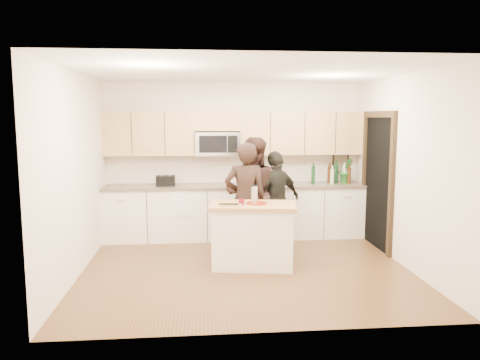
{
  "coord_description": "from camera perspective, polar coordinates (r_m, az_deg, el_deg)",
  "views": [
    {
      "loc": [
        -0.66,
        -6.32,
        2.1
      ],
      "look_at": [
        -0.05,
        0.35,
        1.2
      ],
      "focal_mm": 35.0,
      "sensor_mm": 36.0,
      "label": 1
    }
  ],
  "objects": [
    {
      "name": "woman_right",
      "position": [
        7.51,
        4.41,
        -2.45
      ],
      "size": [
        0.99,
        0.81,
        1.57
      ],
      "primitive_type": "imported",
      "rotation": [
        0.0,
        0.0,
        3.69
      ],
      "color": "black",
      "rests_on": "ground"
    },
    {
      "name": "box_grater",
      "position": [
        6.59,
        1.76,
        -1.62
      ],
      "size": [
        0.1,
        0.07,
        0.24
      ],
      "color": "silver",
      "rests_on": "red_plate"
    },
    {
      "name": "dish_towel",
      "position": [
        7.93,
        -7.29,
        -1.85
      ],
      "size": [
        0.34,
        0.6,
        0.48
      ],
      "color": "white",
      "rests_on": "ground"
    },
    {
      "name": "island",
      "position": [
        6.65,
        1.58,
        -6.7
      ],
      "size": [
        1.29,
        0.87,
        0.9
      ],
      "rotation": [
        0.0,
        0.0,
        -0.15
      ],
      "color": "white",
      "rests_on": "ground"
    },
    {
      "name": "framed_picture",
      "position": [
        8.74,
        12.15,
        2.09
      ],
      "size": [
        0.3,
        0.03,
        0.38
      ],
      "color": "black",
      "rests_on": "ground"
    },
    {
      "name": "cutting_board",
      "position": [
        6.42,
        -1.18,
        -3.05
      ],
      "size": [
        0.32,
        0.23,
        0.02
      ],
      "primitive_type": "cube",
      "rotation": [
        0.0,
        0.0,
        -0.15
      ],
      "color": "#A67945",
      "rests_on": "island"
    },
    {
      "name": "doorway",
      "position": [
        7.83,
        16.45,
        0.41
      ],
      "size": [
        0.06,
        1.25,
        2.2
      ],
      "color": "black",
      "rests_on": "ground"
    },
    {
      "name": "floor",
      "position": [
        6.69,
        0.67,
        -10.66
      ],
      "size": [
        4.5,
        4.5,
        0.0
      ],
      "primitive_type": "plane",
      "color": "brown",
      "rests_on": "ground"
    },
    {
      "name": "bottle_cluster",
      "position": [
        8.42,
        11.4,
        0.82
      ],
      "size": [
        0.71,
        0.2,
        0.4
      ],
      "color": "black",
      "rests_on": "back_cabinetry"
    },
    {
      "name": "toaster",
      "position": [
        8.08,
        -9.05,
        -0.08
      ],
      "size": [
        0.32,
        0.22,
        0.18
      ],
      "color": "black",
      "rests_on": "back_cabinetry"
    },
    {
      "name": "tongs",
      "position": [
        6.39,
        -1.37,
        -2.95
      ],
      "size": [
        0.27,
        0.07,
        0.02
      ],
      "primitive_type": "cube",
      "rotation": [
        0.0,
        0.0,
        -0.15
      ],
      "color": "black",
      "rests_on": "cutting_board"
    },
    {
      "name": "upper_cabinetry",
      "position": [
        8.18,
        -0.4,
        5.84
      ],
      "size": [
        4.5,
        0.33,
        0.75
      ],
      "color": "tan",
      "rests_on": "ground"
    },
    {
      "name": "back_cabinetry",
      "position": [
        8.2,
        -0.54,
        -3.82
      ],
      "size": [
        4.5,
        0.66,
        0.94
      ],
      "color": "white",
      "rests_on": "ground"
    },
    {
      "name": "drink_glass",
      "position": [
        6.49,
        0.18,
        -2.63
      ],
      "size": [
        0.08,
        0.08,
        0.09
      ],
      "primitive_type": "cylinder",
      "color": "maroon",
      "rests_on": "island"
    },
    {
      "name": "room_shell",
      "position": [
        6.36,
        0.7,
        4.31
      ],
      "size": [
        4.52,
        4.02,
        2.71
      ],
      "color": "beige",
      "rests_on": "ground"
    },
    {
      "name": "woman_left",
      "position": [
        7.09,
        0.66,
        -2.38
      ],
      "size": [
        0.64,
        0.43,
        1.73
      ],
      "primitive_type": "imported",
      "rotation": [
        0.0,
        0.0,
        3.16
      ],
      "color": "black",
      "rests_on": "ground"
    },
    {
      "name": "microwave",
      "position": [
        8.13,
        -2.79,
        4.46
      ],
      "size": [
        0.76,
        0.41,
        0.4
      ],
      "color": "silver",
      "rests_on": "ground"
    },
    {
      "name": "red_plate",
      "position": [
        6.55,
        2.01,
        -2.84
      ],
      "size": [
        0.29,
        0.29,
        0.02
      ],
      "primitive_type": "cylinder",
      "color": "maroon",
      "rests_on": "island"
    },
    {
      "name": "orchid",
      "position": [
        8.51,
        12.81,
        1.13
      ],
      "size": [
        0.27,
        0.23,
        0.45
      ],
      "primitive_type": "imported",
      "rotation": [
        0.0,
        0.0,
        0.12
      ],
      "color": "#2C6F2E",
      "rests_on": "back_cabinetry"
    },
    {
      "name": "woman_center",
      "position": [
        7.43,
        1.53,
        -1.68
      ],
      "size": [
        0.92,
        0.75,
        1.79
      ],
      "primitive_type": "imported",
      "rotation": [
        0.0,
        0.0,
        3.06
      ],
      "color": "black",
      "rests_on": "ground"
    },
    {
      "name": "knife",
      "position": [
        6.45,
        -0.47,
        -2.9
      ],
      "size": [
        0.2,
        0.05,
        0.01
      ],
      "primitive_type": "cube",
      "rotation": [
        0.0,
        0.0,
        -0.15
      ],
      "color": "silver",
      "rests_on": "cutting_board"
    }
  ]
}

